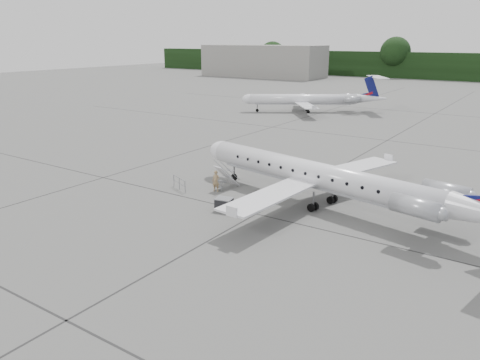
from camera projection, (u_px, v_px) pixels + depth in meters
The scene contains 8 objects.
ground at pixel (305, 242), 28.84m from camera, with size 320.00×320.00×0.00m, color slate.
terminal_building at pixel (263, 61), 152.12m from camera, with size 40.00×14.00×10.00m, color gray.
main_regional_jet at pixel (315, 162), 34.56m from camera, with size 25.71×18.51×6.59m, color silver, non-canonical shape.
airstair at pixel (227, 176), 38.94m from camera, with size 0.85×2.12×2.07m, color silver, non-canonical shape.
passenger at pixel (216, 181), 38.18m from camera, with size 0.64×0.42×1.76m, color #967952.
safety_railing at pixel (179, 184), 38.76m from camera, with size 2.20×0.08×1.00m, color gray, non-canonical shape.
baggage_cart at pixel (224, 204), 34.04m from camera, with size 1.15×0.93×1.00m, color black, non-canonical shape.
bg_regional_left at pixel (303, 94), 79.01m from camera, with size 23.03×16.58×6.04m, color silver, non-canonical shape.
Camera 1 is at (11.48, -24.20, 12.04)m, focal length 35.00 mm.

